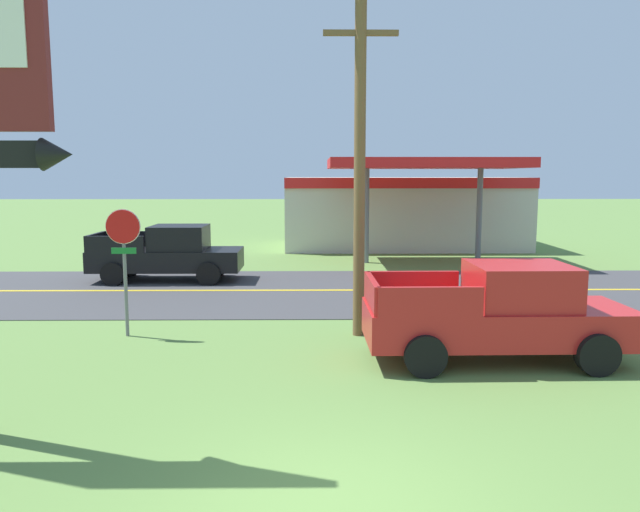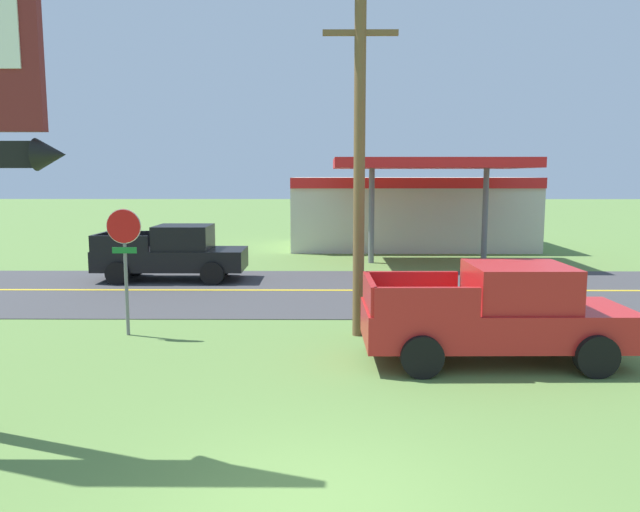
{
  "view_description": "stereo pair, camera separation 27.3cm",
  "coord_description": "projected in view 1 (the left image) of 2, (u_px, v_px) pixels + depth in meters",
  "views": [
    {
      "loc": [
        -0.17,
        -6.38,
        3.7
      ],
      "look_at": [
        0.0,
        8.0,
        1.8
      ],
      "focal_mm": 34.24,
      "sensor_mm": 36.0,
      "label": 1
    },
    {
      "loc": [
        0.11,
        -6.38,
        3.7
      ],
      "look_at": [
        0.0,
        8.0,
        1.8
      ],
      "focal_mm": 34.24,
      "sensor_mm": 36.0,
      "label": 2
    }
  ],
  "objects": [
    {
      "name": "utility_pole",
      "position": [
        360.0,
        147.0,
        13.71
      ],
      "size": [
        1.85,
        0.26,
        8.11
      ],
      "color": "brown",
      "rests_on": "ground"
    },
    {
      "name": "road_centre_line",
      "position": [
        318.0,
        290.0,
        19.7
      ],
      "size": [
        126.0,
        0.2,
        0.01
      ],
      "primitive_type": "cube",
      "color": "gold",
      "rests_on": "road_asphalt"
    },
    {
      "name": "pickup_red_parked_on_lawn",
      "position": [
        499.0,
        313.0,
        12.19
      ],
      "size": [
        5.23,
        2.3,
        1.96
      ],
      "color": "red",
      "rests_on": "ground"
    },
    {
      "name": "road_asphalt",
      "position": [
        318.0,
        291.0,
        19.7
      ],
      "size": [
        140.0,
        8.0,
        0.02
      ],
      "primitive_type": "cube",
      "color": "#3D3D3F",
      "rests_on": "ground"
    },
    {
      "name": "pickup_black_on_road",
      "position": [
        169.0,
        254.0,
        21.5
      ],
      "size": [
        5.2,
        2.24,
        1.96
      ],
      "color": "black",
      "rests_on": "ground"
    },
    {
      "name": "gas_station",
      "position": [
        403.0,
        210.0,
        31.44
      ],
      "size": [
        12.0,
        11.5,
        4.4
      ],
      "color": "beige",
      "rests_on": "ground"
    },
    {
      "name": "ground_plane",
      "position": [
        328.0,
        509.0,
        6.81
      ],
      "size": [
        180.0,
        180.0,
        0.0
      ],
      "primitive_type": "plane",
      "color": "#5B7F3D"
    },
    {
      "name": "stop_sign",
      "position": [
        124.0,
        250.0,
        13.9
      ],
      "size": [
        0.8,
        0.08,
        2.95
      ],
      "color": "slate",
      "rests_on": "ground"
    }
  ]
}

